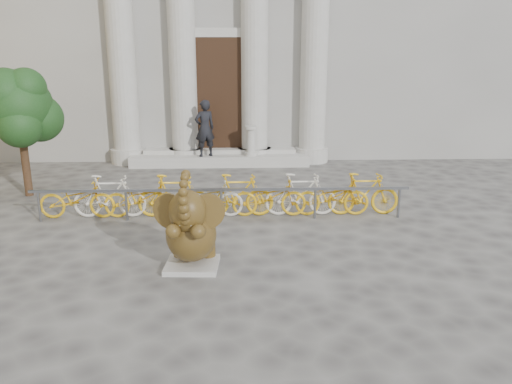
{
  "coord_description": "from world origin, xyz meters",
  "views": [
    {
      "loc": [
        0.61,
        -7.41,
        3.58
      ],
      "look_at": [
        0.95,
        1.7,
        1.1
      ],
      "focal_mm": 35.0,
      "sensor_mm": 36.0,
      "label": 1
    }
  ],
  "objects_px": {
    "tree": "(20,108)",
    "pedestrian": "(205,128)",
    "elephant_statue": "(191,232)",
    "bike_rack": "(221,195)"
  },
  "relations": [
    {
      "from": "tree",
      "to": "pedestrian",
      "type": "bearing_deg",
      "value": 37.64
    },
    {
      "from": "elephant_statue",
      "to": "bike_rack",
      "type": "height_order",
      "value": "elephant_statue"
    },
    {
      "from": "elephant_statue",
      "to": "bike_rack",
      "type": "relative_size",
      "value": 0.21
    },
    {
      "from": "bike_rack",
      "to": "pedestrian",
      "type": "distance_m",
      "value": 5.5
    },
    {
      "from": "bike_rack",
      "to": "elephant_statue",
      "type": "bearing_deg",
      "value": -98.2
    },
    {
      "from": "tree",
      "to": "pedestrian",
      "type": "height_order",
      "value": "tree"
    },
    {
      "from": "tree",
      "to": "elephant_statue",
      "type": "bearing_deg",
      "value": -46.1
    },
    {
      "from": "elephant_statue",
      "to": "tree",
      "type": "bearing_deg",
      "value": 137.0
    },
    {
      "from": "bike_rack",
      "to": "tree",
      "type": "xyz_separation_m",
      "value": [
        -5.14,
        1.96,
        1.82
      ]
    },
    {
      "from": "tree",
      "to": "pedestrian",
      "type": "distance_m",
      "value": 5.72
    }
  ]
}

